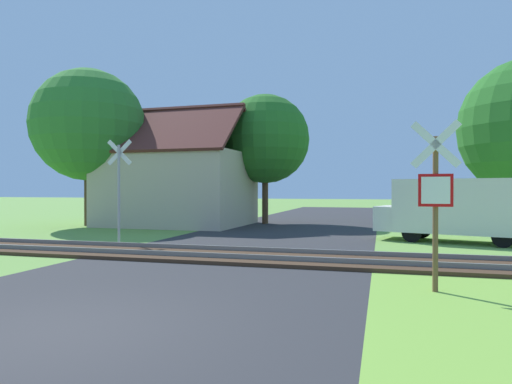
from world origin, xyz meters
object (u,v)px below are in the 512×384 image
(stop_sign_near, at_px, (436,195))
(tree_left, at_px, (88,125))
(tree_center, at_px, (265,139))
(house, at_px, (178,186))
(crossing_sign_far, at_px, (119,184))
(mail_truck, at_px, (454,207))

(stop_sign_near, height_order, tree_left, tree_left)
(stop_sign_near, xyz_separation_m, tree_center, (-7.08, 15.16, 2.82))
(house, relative_size, tree_center, 1.07)
(crossing_sign_far, distance_m, tree_center, 11.00)
(stop_sign_near, height_order, house, house)
(mail_truck, bearing_deg, crossing_sign_far, 125.70)
(crossing_sign_far, bearing_deg, mail_truck, 11.91)
(stop_sign_near, height_order, tree_center, tree_center)
(crossing_sign_far, relative_size, house, 0.48)
(mail_truck, bearing_deg, tree_left, 97.45)
(stop_sign_near, distance_m, tree_left, 19.48)
(crossing_sign_far, xyz_separation_m, tree_left, (-5.92, 6.59, 3.10))
(crossing_sign_far, xyz_separation_m, tree_center, (2.47, 10.41, 2.55))
(mail_truck, bearing_deg, tree_center, 69.18)
(tree_left, xyz_separation_m, tree_center, (8.38, 3.82, -0.56))
(tree_left, height_order, tree_center, tree_left)
(tree_left, bearing_deg, crossing_sign_far, -48.09)
(house, height_order, tree_center, tree_center)
(mail_truck, bearing_deg, stop_sign_near, -173.14)
(tree_left, relative_size, tree_center, 1.14)
(stop_sign_near, height_order, mail_truck, stop_sign_near)
(stop_sign_near, bearing_deg, tree_left, -31.53)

